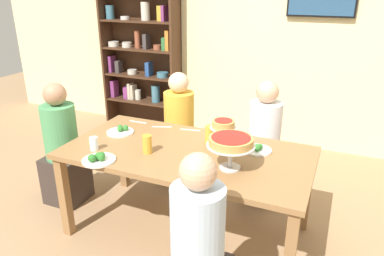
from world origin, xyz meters
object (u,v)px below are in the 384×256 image
Objects in this scene: diner_far_right at (263,149)px; bookshelf at (141,48)px; cutlery_fork_near at (138,122)px; cutlery_knife_near at (162,127)px; salad_plate_near_diner at (121,131)px; dining_table at (187,160)px; salad_plate_far_diner at (258,149)px; diner_head_west at (63,153)px; beer_glass_amber_short at (147,144)px; deep_dish_pizza_stand at (231,143)px; cutlery_fork_far at (190,130)px; salad_plate_spare at (98,159)px; beer_glass_amber_tall at (210,134)px; diner_far_left at (179,136)px; personal_pizza_stand at (223,128)px; water_glass_clear_near at (94,144)px.

bookshelf is at bearing -121.35° from diner_far_right.
cutlery_fork_near is 1.00× the size of cutlery_knife_near.
dining_table is at bearing -8.82° from salad_plate_near_diner.
salad_plate_far_diner is at bearing 148.48° from cutlery_knife_near.
diner_head_west is 8.08× the size of beer_glass_amber_short.
salad_plate_near_diner is at bearing -175.21° from salad_plate_far_diner.
deep_dish_pizza_stand is (1.98, -2.16, -0.19)m from bookshelf.
beer_glass_amber_short is at bearing -154.85° from salad_plate_far_diner.
diner_far_right is 1.21m from beer_glass_amber_short.
cutlery_fork_near reaches higher than dining_table.
cutlery_fork_far is (1.44, -1.62, -0.38)m from bookshelf.
salad_plate_spare is 0.88m from beer_glass_amber_tall.
diner_far_right is at bearing -156.60° from cutlery_fork_far.
deep_dish_pizza_stand is 2.34× the size of beer_glass_amber_short.
beer_glass_amber_short is at bearing 84.51° from cutlery_knife_near.
diner_far_left is 1.03m from personal_pizza_stand.
cutlery_fork_near is (-1.06, 0.53, -0.19)m from deep_dish_pizza_stand.
diner_far_right reaches higher than beer_glass_amber_short.
water_glass_clear_near is (-1.17, -0.47, 0.04)m from salad_plate_far_diner.
cutlery_fork_far is at bearing 52.14° from water_glass_clear_near.
beer_glass_amber_short reaches higher than cutlery_fork_far.
deep_dish_pizza_stand is 1.44× the size of salad_plate_near_diner.
deep_dish_pizza_stand is at bearing -61.97° from personal_pizza_stand.
diner_far_left is at bearing 77.52° from water_glass_clear_near.
deep_dish_pizza_stand is at bearing -2.19° from diner_far_right.
beer_glass_amber_tall is (1.69, -1.81, -0.30)m from bookshelf.
personal_pizza_stand is at bearing -45.84° from bookshelf.
deep_dish_pizza_stand is at bearing 6.78° from water_glass_clear_near.
diner_far_right is at bearing 61.43° from dining_table.
diner_head_west is 1.20m from cutlery_fork_far.
diner_head_west is 1.70m from deep_dish_pizza_stand.
diner_head_west reaches higher than cutlery_fork_far.
personal_pizza_stand is 0.93m from salad_plate_near_diner.
diner_head_west reaches higher than personal_pizza_stand.
deep_dish_pizza_stand reaches higher than cutlery_fork_far.
salad_plate_near_diner is (-0.67, 0.10, 0.10)m from dining_table.
bookshelf reaches higher than salad_plate_far_diner.
personal_pizza_stand is at bearing -15.54° from diner_far_right.
bookshelf is 1.92× the size of diner_far_right.
salad_plate_spare is at bearing -37.75° from diner_far_right.
salad_plate_near_diner is at bearing -173.06° from beer_glass_amber_tall.
salad_plate_spare is at bearing -3.73° from diner_far_left.
diner_far_left is 1.11m from water_glass_clear_near.
salad_plate_near_diner is at bearing 166.73° from deep_dish_pizza_stand.
cutlery_knife_near is (0.26, -0.02, 0.00)m from cutlery_fork_near.
diner_head_west is 1.00× the size of diner_far_left.
diner_head_west is at bearing 171.81° from beer_glass_amber_short.
cutlery_knife_near is at bearing 147.58° from deep_dish_pizza_stand.
beer_glass_amber_short is at bearing 16.15° from water_glass_clear_near.
cutlery_knife_near is (1.18, -1.65, -0.38)m from bookshelf.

